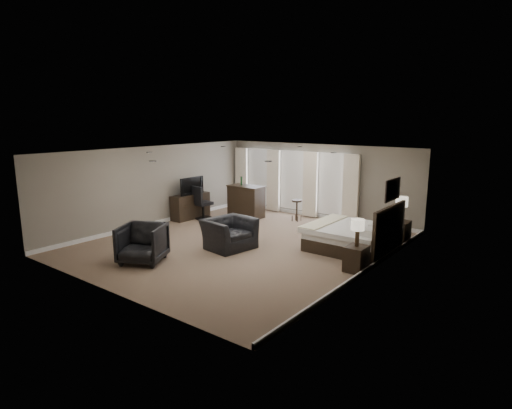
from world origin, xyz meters
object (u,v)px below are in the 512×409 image
Objects in this scene: bar_stool_left at (239,206)px; tv at (190,192)px; nightstand_near at (356,259)px; desk_chair at (203,202)px; bar_stool_right at (297,210)px; lamp_near at (357,233)px; bar_counter at (246,201)px; bed at (349,225)px; armchair_near at (229,228)px; nightstand_far at (400,232)px; dresser at (191,206)px; lamp_far at (401,209)px; armchair_far at (142,242)px.

tv is at bearing -128.76° from bar_stool_left.
nightstand_near is 0.50× the size of desk_chair.
nightstand_near is 4.98m from bar_stool_right.
lamp_near is 6.46m from bar_stool_left.
bar_stool_left is (-0.33, 0.00, -0.20)m from bar_counter.
bar_counter is 1.79× the size of bar_stool_left.
bed is 3.24m from armchair_near.
dresser reaches higher than nightstand_far.
lamp_near is 6.15m from bar_counter.
desk_chair is at bearing -168.54° from lamp_far.
bar_stool_right is at bearing 138.31° from lamp_near.
bar_counter reaches higher than bar_stool_left.
bar_stool_left reaches higher than nightstand_near.
lamp_near is 5.16m from armchair_far.
bed is at bearing 20.71° from armchair_far.
bar_stool_left is at bearing -38.76° from tv.
dresser is 3.74m from bar_stool_right.
lamp_far is 3.79m from bar_stool_right.
tv is 2.01m from bar_counter.
armchair_near is (-3.50, -3.36, 0.24)m from nightstand_far.
bar_stool_left is 0.62× the size of desk_chair.
lamp_far is 0.66× the size of armchair_far.
dresser is 1.75m from bar_stool_left.
bed is 2.83× the size of bar_stool_right.
desk_chair is at bearing 178.66° from bed.
bed is 2.86× the size of bar_stool_left.
bar_stool_left is (-4.93, 1.29, -0.30)m from bed.
desk_chair is at bearing 26.49° from dresser.
lamp_near reaches higher than armchair_far.
armchair_far is at bearing -128.56° from lamp_far.
bar_stool_right is (0.70, 5.96, -0.16)m from armchair_far.
tv is (-6.92, -1.53, -0.04)m from lamp_far.
bar_counter is 1.77× the size of bar_stool_right.
bed is 3.01× the size of lamp_far.
desk_chair reaches higher than armchair_near.
armchair_far is (-4.42, -5.54, -0.45)m from lamp_far.
dresser is (-6.92, 1.37, -0.48)m from lamp_near.
bed is at bearing 121.54° from lamp_near.
lamp_far is 0.95× the size of bar_stool_left.
tv is 3.90m from armchair_near.
bed is 1.77× the size of desk_chair.
lamp_far is at bearing -6.35° from bar_stool_right.
armchair_far is (2.50, -4.02, -0.41)m from tv.
tv is 0.58m from desk_chair.
dresser is at bearing 168.77° from nightstand_near.
lamp_near is 0.49× the size of bar_counter.
lamp_far is 0.66× the size of tv.
bar_stool_right reaches higher than nightstand_near.
dresser reaches higher than bar_stool_left.
lamp_near reaches higher than nightstand_far.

